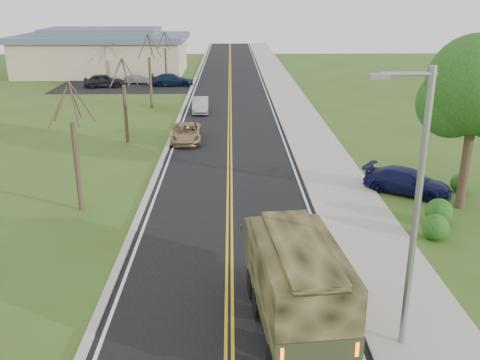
{
  "coord_description": "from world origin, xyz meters",
  "views": [
    {
      "loc": [
        0.08,
        -13.51,
        9.63
      ],
      "look_at": [
        0.48,
        8.97,
        1.8
      ],
      "focal_mm": 40.0,
      "sensor_mm": 36.0,
      "label": 1
    }
  ],
  "objects_px": {
    "suv_champagne": "(186,133)",
    "pickup_navy": "(407,181)",
    "sedan_silver": "(200,105)",
    "military_truck": "(294,276)"
  },
  "relations": [
    {
      "from": "pickup_navy",
      "to": "sedan_silver",
      "type": "bearing_deg",
      "value": 64.71
    },
    {
      "from": "suv_champagne",
      "to": "military_truck",
      "type": "bearing_deg",
      "value": -80.1
    },
    {
      "from": "military_truck",
      "to": "pickup_navy",
      "type": "bearing_deg",
      "value": 52.82
    },
    {
      "from": "sedan_silver",
      "to": "pickup_navy",
      "type": "height_order",
      "value": "sedan_silver"
    },
    {
      "from": "military_truck",
      "to": "pickup_navy",
      "type": "relative_size",
      "value": 1.49
    },
    {
      "from": "suv_champagne",
      "to": "pickup_navy",
      "type": "xyz_separation_m",
      "value": [
        12.05,
        -10.31,
        0.02
      ]
    },
    {
      "from": "military_truck",
      "to": "suv_champagne",
      "type": "distance_m",
      "value": 22.52
    },
    {
      "from": "suv_champagne",
      "to": "sedan_silver",
      "type": "xyz_separation_m",
      "value": [
        0.48,
        9.67,
        0.03
      ]
    },
    {
      "from": "military_truck",
      "to": "pickup_navy",
      "type": "height_order",
      "value": "military_truck"
    },
    {
      "from": "suv_champagne",
      "to": "sedan_silver",
      "type": "height_order",
      "value": "sedan_silver"
    }
  ]
}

